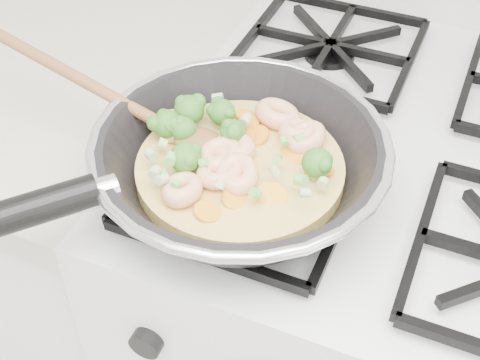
% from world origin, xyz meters
% --- Properties ---
extents(stove, '(0.60, 0.60, 0.92)m').
position_xyz_m(stove, '(0.00, 1.70, 0.46)').
color(stove, white).
rests_on(stove, ground).
extents(skillet, '(0.48, 0.41, 0.10)m').
position_xyz_m(skillet, '(-0.16, 1.54, 0.96)').
color(skillet, black).
rests_on(skillet, stove).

